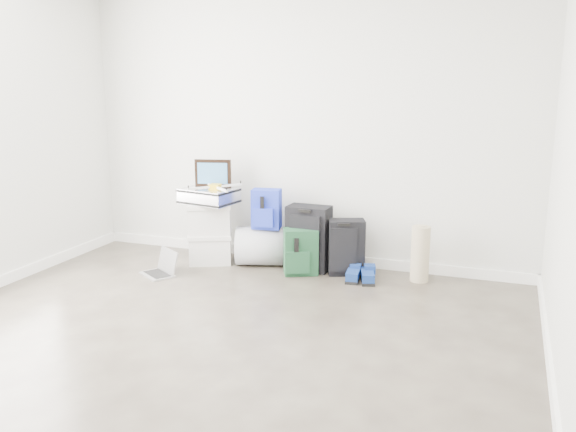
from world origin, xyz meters
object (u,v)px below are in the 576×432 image
at_px(boxes_stack, 210,233).
at_px(duffel_bag, 268,246).
at_px(laptop, 162,269).
at_px(large_suitcase, 308,238).
at_px(briefcase, 209,196).
at_px(carry_on, 346,247).

relative_size(boxes_stack, duffel_bag, 0.99).
height_order(boxes_stack, laptop, boxes_stack).
distance_m(boxes_stack, laptop, 0.62).
bearing_deg(duffel_bag, large_suitcase, -19.50).
height_order(boxes_stack, briefcase, briefcase).
distance_m(boxes_stack, duffel_bag, 0.59).
bearing_deg(laptop, carry_on, 53.39).
distance_m(boxes_stack, briefcase, 0.37).
height_order(duffel_bag, carry_on, carry_on).
distance_m(large_suitcase, carry_on, 0.37).
height_order(boxes_stack, large_suitcase, large_suitcase).
xyz_separation_m(boxes_stack, carry_on, (1.37, 0.09, -0.04)).
height_order(duffel_bag, laptop, duffel_bag).
distance_m(briefcase, laptop, 0.85).
bearing_deg(boxes_stack, briefcase, 0.00).
relative_size(duffel_bag, carry_on, 1.17).
height_order(briefcase, carry_on, briefcase).
xyz_separation_m(boxes_stack, briefcase, (0.00, 0.00, 0.37)).
xyz_separation_m(boxes_stack, laptop, (-0.25, -0.52, -0.25)).
relative_size(boxes_stack, large_suitcase, 0.97).
bearing_deg(carry_on, large_suitcase, 157.47).
bearing_deg(duffel_bag, laptop, -159.34).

